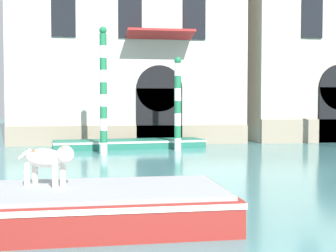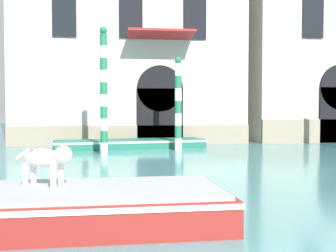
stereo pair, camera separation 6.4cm
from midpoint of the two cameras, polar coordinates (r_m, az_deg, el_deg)
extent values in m
cube|color=gray|center=(21.54, -4.67, -1.13)|extent=(11.12, 0.16, 0.90)
cube|color=black|center=(21.61, -1.15, 1.15)|extent=(2.13, 0.14, 2.61)
cylinder|color=black|center=(21.62, -1.15, 4.60)|extent=(2.13, 0.14, 2.13)
cube|color=black|center=(21.89, -12.71, 13.25)|extent=(1.06, 0.10, 2.07)
cube|color=black|center=(21.88, -4.72, 13.32)|extent=(1.06, 0.10, 2.07)
cube|color=black|center=(22.26, 3.12, 13.14)|extent=(1.06, 0.10, 2.07)
cube|color=#B22323|center=(21.20, -1.03, 11.15)|extent=(2.98, 1.40, 0.29)
cube|color=#BCB29E|center=(28.22, 19.77, 13.40)|extent=(10.70, 6.00, 14.41)
cube|color=black|center=(24.09, 17.08, 12.65)|extent=(1.05, 0.10, 2.06)
cube|color=maroon|center=(7.52, -18.04, -9.86)|extent=(6.46, 2.29, 0.52)
cube|color=white|center=(7.48, -18.06, -8.35)|extent=(6.49, 2.32, 0.08)
cube|color=#9EA3A8|center=(7.46, -18.07, -7.67)|extent=(6.26, 2.11, 0.06)
cylinder|color=silver|center=(7.57, -12.94, -5.82)|extent=(0.09, 0.09, 0.37)
cylinder|color=silver|center=(7.40, -13.84, -6.02)|extent=(0.09, 0.09, 0.37)
cylinder|color=silver|center=(7.87, -16.12, -5.53)|extent=(0.09, 0.09, 0.37)
cylinder|color=silver|center=(7.71, -17.05, -5.71)|extent=(0.09, 0.09, 0.37)
ellipsoid|color=silver|center=(7.60, -15.04, -3.78)|extent=(0.74, 0.59, 0.29)
ellipsoid|color=#AD7042|center=(7.65, -15.67, -3.13)|extent=(0.37, 0.33, 0.10)
sphere|color=silver|center=(7.37, -12.66, -3.43)|extent=(0.28, 0.28, 0.28)
cone|color=#AD7042|center=(7.43, -12.34, -2.58)|extent=(0.08, 0.08, 0.11)
cone|color=#AD7042|center=(7.30, -13.00, -2.67)|extent=(0.08, 0.08, 0.11)
cylinder|color=silver|center=(7.82, -17.29, -3.30)|extent=(0.24, 0.18, 0.20)
cube|color=#1E6651|center=(20.04, -4.83, -2.19)|extent=(6.51, 2.39, 0.36)
cube|color=white|center=(20.03, -4.83, -1.84)|extent=(6.55, 2.43, 0.08)
cube|color=#B2B7BC|center=(20.04, -4.83, -2.24)|extent=(3.62, 1.63, 0.33)
cylinder|color=white|center=(17.59, -7.94, -2.75)|extent=(0.26, 0.26, 0.45)
cylinder|color=#1E7247|center=(17.56, -7.95, -1.29)|extent=(0.26, 0.26, 0.45)
cylinder|color=white|center=(17.53, -7.96, 0.17)|extent=(0.26, 0.26, 0.45)
cylinder|color=#1E7247|center=(17.52, -7.97, 1.64)|extent=(0.26, 0.26, 0.45)
cylinder|color=white|center=(17.51, -7.98, 3.11)|extent=(0.26, 0.26, 0.45)
cylinder|color=#1E7247|center=(17.52, -7.99, 4.57)|extent=(0.26, 0.26, 0.45)
cylinder|color=white|center=(17.54, -8.00, 6.03)|extent=(0.26, 0.26, 0.45)
cylinder|color=#1E7247|center=(17.58, -8.01, 7.49)|extent=(0.26, 0.26, 0.45)
cylinder|color=white|center=(17.62, -8.02, 8.95)|extent=(0.26, 0.26, 0.45)
cylinder|color=#1E7247|center=(17.68, -8.03, 10.39)|extent=(0.26, 0.26, 0.45)
sphere|color=#1E7247|center=(17.72, -8.04, 11.49)|extent=(0.28, 0.28, 0.28)
cylinder|color=white|center=(18.98, 1.09, -2.24)|extent=(0.27, 0.27, 0.50)
cylinder|color=#1E7247|center=(18.94, 1.10, -0.73)|extent=(0.27, 0.27, 0.50)
cylinder|color=white|center=(18.92, 1.10, 0.80)|extent=(0.27, 0.27, 0.50)
cylinder|color=#1E7247|center=(18.91, 1.10, 2.32)|extent=(0.27, 0.27, 0.50)
cylinder|color=white|center=(18.92, 1.10, 3.84)|extent=(0.27, 0.27, 0.50)
cylinder|color=#1E7247|center=(18.93, 1.10, 5.37)|extent=(0.27, 0.27, 0.50)
cylinder|color=white|center=(18.96, 1.10, 6.89)|extent=(0.27, 0.27, 0.50)
sphere|color=#1E7247|center=(18.99, 1.10, 8.01)|extent=(0.29, 0.29, 0.29)
camera|label=1|loc=(0.03, -90.13, -0.01)|focal=50.00mm
camera|label=2|loc=(0.03, 89.87, 0.01)|focal=50.00mm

